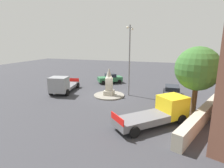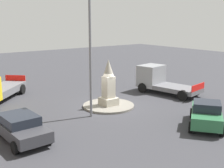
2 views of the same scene
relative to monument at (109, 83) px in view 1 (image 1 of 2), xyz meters
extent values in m
plane|color=#38383D|center=(0.00, 0.00, -1.65)|extent=(80.00, 80.00, 0.00)
cylinder|color=gray|center=(0.00, 0.00, -1.58)|extent=(3.76, 3.76, 0.15)
cube|color=#B2AA99|center=(0.00, 0.00, -1.23)|extent=(1.13, 1.13, 0.54)
cube|color=#B2AA99|center=(0.00, 0.00, -0.17)|extent=(0.73, 0.73, 1.59)
cone|color=#B2AA99|center=(0.00, 0.00, 1.24)|extent=(0.81, 0.81, 1.23)
cylinder|color=slate|center=(-1.08, 2.23, 2.59)|extent=(0.16, 0.16, 8.49)
cylinder|color=slate|center=(-1.69, 2.23, 6.53)|extent=(1.22, 0.08, 0.08)
cylinder|color=slate|center=(-0.47, 2.23, 6.53)|extent=(1.22, 0.08, 0.08)
sphere|color=#F2EACC|center=(-2.30, 2.23, 6.43)|extent=(0.28, 0.28, 0.28)
sphere|color=#F2EACC|center=(0.14, 2.23, 6.43)|extent=(0.28, 0.28, 0.28)
cube|color=#2D6B42|center=(-6.79, -2.26, -0.98)|extent=(3.63, 4.07, 0.70)
cube|color=#1E232D|center=(-6.84, -2.19, -0.37)|extent=(2.16, 2.16, 0.52)
cylinder|color=black|center=(-5.31, -2.83, -1.33)|extent=(0.56, 0.65, 0.64)
cylinder|color=black|center=(-6.68, -3.84, -1.33)|extent=(0.56, 0.65, 0.64)
cylinder|color=black|center=(-6.90, -0.69, -1.33)|extent=(0.56, 0.65, 0.64)
cylinder|color=black|center=(-8.26, -1.69, -1.33)|extent=(0.56, 0.65, 0.64)
cube|color=#38383D|center=(-2.00, 7.38, -1.04)|extent=(4.47, 1.92, 0.59)
cube|color=#1E232D|center=(-2.01, 7.38, -0.50)|extent=(2.17, 1.69, 0.49)
cylinder|color=black|center=(-3.51, 6.45, -1.33)|extent=(0.65, 0.24, 0.64)
cylinder|color=black|center=(-3.57, 8.21, -1.33)|extent=(0.65, 0.24, 0.64)
cylinder|color=black|center=(-0.42, 6.56, -1.33)|extent=(0.65, 0.24, 0.64)
cylinder|color=black|center=(-0.49, 8.32, -1.33)|extent=(0.65, 0.24, 0.64)
cube|color=yellow|center=(5.06, 7.47, -0.36)|extent=(2.81, 2.81, 1.75)
cube|color=slate|center=(7.31, 5.24, -0.96)|extent=(4.39, 4.37, 0.54)
cube|color=red|center=(8.81, 3.76, -0.44)|extent=(1.34, 1.35, 0.50)
cylinder|color=black|center=(4.28, 6.88, -1.23)|extent=(0.79, 0.79, 0.84)
cylinder|color=black|center=(5.63, 8.25, -1.23)|extent=(0.79, 0.79, 0.84)
cylinder|color=black|center=(7.53, 3.68, -1.23)|extent=(0.79, 0.79, 0.84)
cylinder|color=black|center=(8.87, 5.04, -1.23)|extent=(0.79, 0.79, 0.84)
cube|color=gray|center=(1.71, -6.02, -0.29)|extent=(2.11, 2.43, 1.89)
cube|color=slate|center=(-0.97, -6.50, -1.05)|extent=(4.01, 2.77, 0.36)
cube|color=red|center=(-2.76, -6.82, -0.62)|extent=(0.42, 2.05, 0.50)
cylinder|color=black|center=(1.64, -4.94, -1.23)|extent=(0.88, 0.42, 0.84)
cylinder|color=black|center=(2.02, -7.06, -1.23)|extent=(0.88, 0.42, 0.84)
cylinder|color=black|center=(-2.23, -5.63, -1.23)|extent=(0.88, 0.42, 0.84)
cylinder|color=black|center=(-1.85, -7.75, -1.23)|extent=(0.88, 0.42, 0.84)
cube|color=#B2AA99|center=(4.06, 10.13, -1.05)|extent=(11.83, 5.28, 1.20)
cylinder|color=brown|center=(3.52, 9.27, -0.13)|extent=(0.44, 0.44, 3.04)
sphere|color=#386B2D|center=(3.52, 9.27, 2.70)|extent=(3.76, 3.76, 3.76)
camera|label=1|loc=(20.33, 7.26, 4.96)|focal=29.03mm
camera|label=2|loc=(-16.79, 12.44, 4.68)|focal=47.35mm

